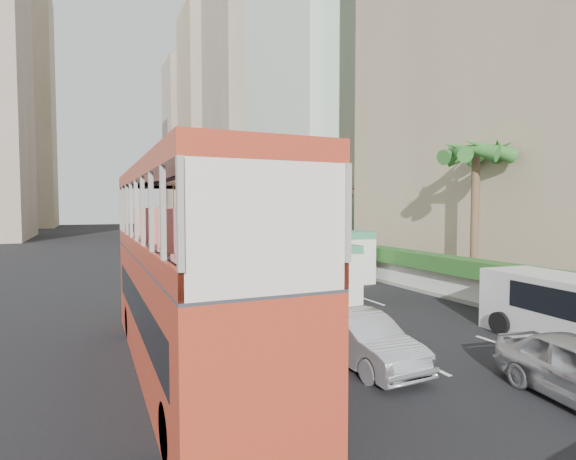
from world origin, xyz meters
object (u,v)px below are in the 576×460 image
minibus_near (312,268)px  shell_station (320,222)px  van_asset (254,271)px  palm_tree (475,222)px  panel_van_far (277,247)px  panel_van_near (569,311)px  minibus_far (329,253)px  double_decker_bus (188,268)px  car_silver_lane_a (361,365)px

minibus_near → shell_station: bearing=60.3°
van_asset → palm_tree: (6.59, -11.30, 3.38)m
shell_station → panel_van_far: bearing=-148.2°
van_asset → panel_van_near: panel_van_near is taller
minibus_near → palm_tree: bearing=-25.2°
panel_van_far → panel_van_near: bearing=-96.0°
panel_van_near → minibus_far: bearing=95.9°
van_asset → panel_van_far: size_ratio=0.99×
palm_tree → panel_van_near: bearing=-116.0°
panel_van_far → shell_station: (5.40, 3.35, 1.72)m
palm_tree → van_asset: bearing=120.2°
minibus_near → double_decker_bus: bearing=-135.5°
panel_van_far → palm_tree: palm_tree is taller
minibus_near → panel_van_near: minibus_near is taller
minibus_far → palm_tree: size_ratio=0.97×
double_decker_bus → car_silver_lane_a: 5.06m
van_asset → shell_station: bearing=47.3°
car_silver_lane_a → panel_van_far: panel_van_far is taller
minibus_near → minibus_far: bearing=51.8°
panel_van_far → palm_tree: 16.14m
shell_station → palm_tree: bearing=-96.6°
panel_van_near → shell_station: bearing=83.2°
van_asset → minibus_near: size_ratio=0.92×
van_asset → minibus_far: minibus_far is taller
van_asset → shell_station: (8.79, 7.70, 2.75)m
car_silver_lane_a → panel_van_far: 22.20m
double_decker_bus → minibus_near: (7.09, 7.08, -1.30)m
car_silver_lane_a → palm_tree: size_ratio=0.63×
van_asset → shell_station: 12.00m
minibus_far → van_asset: bearing=128.5°
panel_van_far → palm_tree: (3.20, -15.65, 2.35)m
double_decker_bus → van_asset: bearing=64.8°
double_decker_bus → minibus_near: 10.10m
car_silver_lane_a → minibus_far: (6.30, 12.91, 1.37)m
minibus_near → panel_van_far: bearing=73.9°
panel_van_near → palm_tree: size_ratio=0.78×
van_asset → double_decker_bus: bearing=-109.2°
car_silver_lane_a → van_asset: bearing=77.9°
minibus_far → shell_station: size_ratio=0.77×
car_silver_lane_a → van_asset: size_ratio=0.79×
double_decker_bus → shell_station: bearing=55.2°
palm_tree → shell_station: palm_tree is taller
panel_van_near → double_decker_bus: bearing=171.3°
palm_tree → shell_station: (2.20, 19.00, -0.63)m
palm_tree → shell_station: bearing=83.4°
van_asset → minibus_far: (3.19, -3.94, 1.37)m
double_decker_bus → van_asset: size_ratio=2.15×
panel_van_far → double_decker_bus: bearing=-124.3°
double_decker_bus → minibus_near: bearing=45.0°
van_asset → panel_van_near: (3.36, -17.92, 1.00)m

